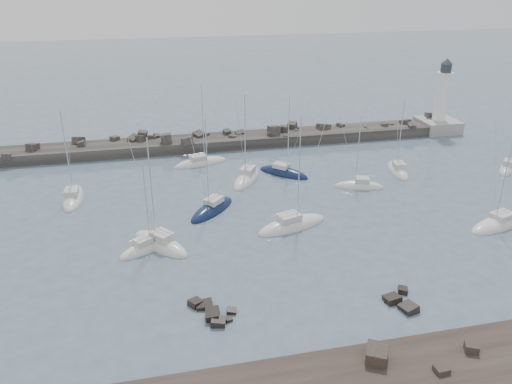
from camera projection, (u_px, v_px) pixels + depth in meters
The scene contains 17 objects.
ground at pixel (237, 259), 54.39m from camera, with size 400.00×400.00×0.00m, color #485D71.
rock_cluster_near at pixel (210, 312), 45.62m from camera, with size 4.47×4.77×1.53m.
rock_cluster_far at pixel (399, 301), 47.17m from camera, with size 3.25×4.41×1.26m.
breakwater at pixel (154, 149), 86.64m from camera, with size 115.00×7.23×4.92m.
lighthouse at pixel (439, 116), 96.41m from camera, with size 7.00×7.00×14.60m.
sailboat_3 at pixel (73, 199), 68.36m from camera, with size 2.84×8.60×13.60m.
sailboat_4 at pixel (201, 163), 80.93m from camera, with size 9.28×4.91×13.94m.
sailboat_5 at pixel (161, 244), 56.89m from camera, with size 7.42×8.48×13.86m.
sailboat_6 at pixel (247, 179), 74.82m from camera, with size 6.99×9.16×14.36m.
sailboat_7 at pixel (292, 226), 61.09m from camera, with size 9.96×5.59×15.03m.
sailboat_8 at pixel (283, 173), 76.90m from camera, with size 7.75×7.70×13.26m.
sailboat_9 at pixel (359, 187), 72.19m from camera, with size 7.40×4.24×11.33m.
sailboat_10 at pixel (397, 171), 77.77m from camera, with size 3.73×8.03×12.40m.
sailboat_11 at pixel (498, 224), 61.45m from camera, with size 9.77×5.62×14.62m.
sailboat_12 at pixel (508, 169), 78.67m from camera, with size 6.79×6.59×11.69m.
sailboat_13 at pixel (212, 210), 65.13m from camera, with size 7.79×8.07×13.63m.
sailboat_14 at pixel (146, 248), 56.18m from camera, with size 6.91×5.44×10.98m.
Camera 1 is at (-8.18, -46.05, 28.77)m, focal length 35.00 mm.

